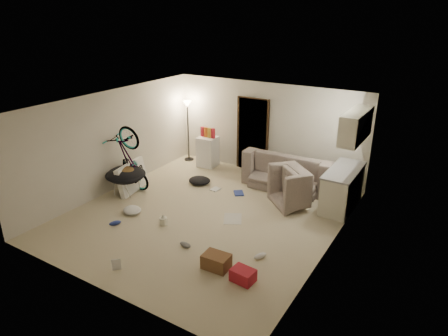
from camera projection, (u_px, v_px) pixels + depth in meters
The scene contains 37 objects.
floor at pixel (206, 215), 8.90m from camera, with size 5.50×6.00×0.02m, color beige.
ceiling at pixel (204, 104), 7.96m from camera, with size 5.50×6.00×0.02m, color white.
wall_back at pixel (267, 129), 10.81m from camera, with size 5.50×0.02×2.50m, color beige.
wall_front at pixel (93, 223), 6.05m from camera, with size 5.50×0.02×2.50m, color beige.
wall_left at pixel (112, 142), 9.77m from camera, with size 0.02×6.00×2.50m, color beige.
wall_right at pixel (333, 192), 7.09m from camera, with size 0.02×6.00×2.50m, color beige.
doorway at pixel (253, 135), 11.06m from camera, with size 0.85×0.10×2.04m, color black.
door_trim at pixel (253, 135), 11.04m from camera, with size 0.97×0.04×2.10m, color #2F1F10.
floor_lamp at pixel (188, 118), 11.67m from camera, with size 0.28×0.28×1.81m.
kitchen_counter at pixel (342, 189), 9.13m from camera, with size 0.60×1.50×0.88m, color beige.
counter_top at pixel (344, 170), 8.96m from camera, with size 0.64×1.54×0.04m, color gray.
kitchen_uppers at pixel (356, 126), 8.51m from camera, with size 0.38×1.40×0.65m, color beige.
sofa at pixel (289, 174), 10.25m from camera, with size 2.28×0.89×0.66m, color #373E37.
armchair at pixel (302, 190), 9.31m from camera, with size 1.04×0.91×0.67m, color #373E37.
bicycle at pixel (131, 174), 9.91m from camera, with size 0.62×1.77×0.93m, color black.
book_asset at pixel (112, 270), 7.00m from camera, with size 0.16×0.22×0.02m, color #AA1927.
mini_fridge at pixel (208, 151), 11.55m from camera, with size 0.51×0.51×0.87m, color white.
snack_box_0 at pixel (203, 132), 11.42m from camera, with size 0.10×0.07×0.30m, color #AA1927.
snack_box_1 at pixel (206, 132), 11.36m from camera, with size 0.10×0.07×0.30m, color #BF5617.
snack_box_2 at pixel (210, 133), 11.30m from camera, with size 0.10×0.07×0.30m, color gold.
snack_box_3 at pixel (213, 134), 11.25m from camera, with size 0.10×0.07×0.30m, color #AA1927.
saucer_chair at pixel (126, 178), 9.79m from camera, with size 0.97×0.97×0.69m.
hoodie at pixel (126, 171), 9.67m from camera, with size 0.48×0.40×0.22m, color brown.
sofa_drape at pixel (256, 159), 10.64m from camera, with size 0.56×0.46×0.28m, color black.
tv_box at pixel (132, 177), 9.98m from camera, with size 0.13×1.10×0.73m, color silver.
drink_case_a at pixel (216, 261), 7.03m from camera, with size 0.47×0.33×0.27m, color brown.
drink_case_b at pixel (243, 275), 6.69m from camera, with size 0.39×0.29×0.23m, color #AA1927.
juicer at pixel (163, 221), 8.45m from camera, with size 0.17×0.17×0.24m.
newspaper at pixel (233, 219), 8.73m from camera, with size 0.38×0.50×0.01m, color beige.
book_blue at pixel (239, 193), 9.91m from camera, with size 0.22×0.31×0.03m, color #283B93.
book_white at pixel (215, 189), 10.13m from camera, with size 0.19×0.25×0.02m, color silver.
shoe_2 at pixel (115, 223), 8.46m from camera, with size 0.25×0.10×0.09m, color #283B93.
shoe_3 at pixel (185, 245), 7.68m from camera, with size 0.26×0.10×0.10m, color slate.
shoe_4 at pixel (260, 256), 7.33m from camera, with size 0.27×0.11×0.10m, color white.
clothes_lump_a at pixel (200, 180), 10.45m from camera, with size 0.57×0.49×0.18m, color black.
clothes_lump_b at pixel (260, 178), 10.67m from camera, with size 0.48×0.42×0.15m, color black.
clothes_lump_c at pixel (132, 210), 8.95m from camera, with size 0.45×0.39×0.14m, color silver.
Camera 1 is at (4.47, -6.49, 4.27)m, focal length 32.00 mm.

